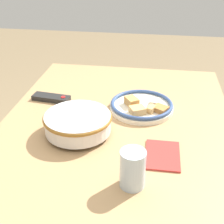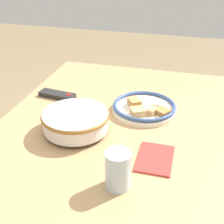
{
  "view_description": "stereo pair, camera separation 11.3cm",
  "coord_description": "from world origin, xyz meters",
  "px_view_note": "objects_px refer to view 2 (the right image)",
  "views": [
    {
      "loc": [
        -0.93,
        -0.13,
        1.34
      ],
      "look_at": [
        0.05,
        0.02,
        0.79
      ],
      "focal_mm": 50.0,
      "sensor_mm": 36.0,
      "label": 1
    },
    {
      "loc": [
        -0.91,
        -0.24,
        1.34
      ],
      "look_at": [
        0.05,
        0.02,
        0.79
      ],
      "focal_mm": 50.0,
      "sensor_mm": 36.0,
      "label": 2
    }
  ],
  "objects_px": {
    "food_plate": "(144,108)",
    "tv_remote": "(57,95)",
    "noodle_bowl": "(76,121)",
    "drinking_glass": "(118,170)"
  },
  "relations": [
    {
      "from": "noodle_bowl",
      "to": "drinking_glass",
      "type": "relative_size",
      "value": 2.11
    },
    {
      "from": "food_plate",
      "to": "tv_remote",
      "type": "relative_size",
      "value": 1.54
    },
    {
      "from": "noodle_bowl",
      "to": "food_plate",
      "type": "height_order",
      "value": "noodle_bowl"
    },
    {
      "from": "noodle_bowl",
      "to": "tv_remote",
      "type": "bearing_deg",
      "value": 36.84
    },
    {
      "from": "tv_remote",
      "to": "drinking_glass",
      "type": "distance_m",
      "value": 0.6
    },
    {
      "from": "noodle_bowl",
      "to": "food_plate",
      "type": "relative_size",
      "value": 0.94
    },
    {
      "from": "tv_remote",
      "to": "drinking_glass",
      "type": "xyz_separation_m",
      "value": [
        -0.46,
        -0.38,
        0.05
      ]
    },
    {
      "from": "tv_remote",
      "to": "drinking_glass",
      "type": "bearing_deg",
      "value": 46.88
    },
    {
      "from": "food_plate",
      "to": "tv_remote",
      "type": "height_order",
      "value": "food_plate"
    },
    {
      "from": "noodle_bowl",
      "to": "drinking_glass",
      "type": "xyz_separation_m",
      "value": [
        -0.23,
        -0.21,
        0.01
      ]
    }
  ]
}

